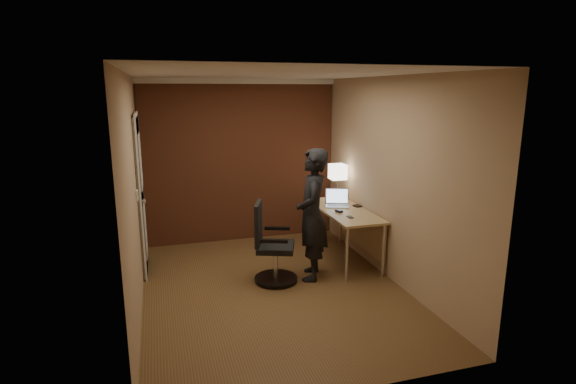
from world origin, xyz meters
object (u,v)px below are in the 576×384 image
object	(u,v)px
desk	(349,218)
desk_lamp	(338,172)
person	(312,215)
wallet	(357,206)
office_chair	(271,248)
laptop	(337,201)
mouse	(339,211)
phone	(350,217)

from	to	relation	value
desk	desk_lamp	world-z (taller)	desk_lamp
desk	person	xyz separation A→B (m)	(-0.69, -0.45, 0.22)
wallet	office_chair	distance (m)	1.51
laptop	wallet	world-z (taller)	laptop
desk	mouse	size ratio (longest dim) A/B	15.00
desk_lamp	office_chair	bearing A→B (deg)	-142.66
office_chair	phone	bearing A→B (deg)	2.11
laptop	mouse	size ratio (longest dim) A/B	3.96
office_chair	mouse	bearing A→B (deg)	16.93
phone	desk_lamp	bearing A→B (deg)	77.40
desk	laptop	distance (m)	0.31
wallet	person	distance (m)	1.02
laptop	person	size ratio (longest dim) A/B	0.24
desk_lamp	person	world-z (taller)	person
desk_lamp	person	bearing A→B (deg)	-126.85
desk_lamp	wallet	xyz separation A→B (m)	(0.12, -0.46, -0.41)
laptop	wallet	size ratio (longest dim) A/B	3.60
phone	person	xyz separation A→B (m)	(-0.54, -0.06, 0.09)
wallet	person	xyz separation A→B (m)	(-0.86, -0.53, 0.08)
mouse	wallet	bearing A→B (deg)	10.61
desk_lamp	person	size ratio (longest dim) A/B	0.32
wallet	phone	bearing A→B (deg)	-124.41
mouse	office_chair	xyz separation A→B (m)	(-1.03, -0.31, -0.31)
office_chair	wallet	bearing A→B (deg)	20.20
desk_lamp	phone	bearing A→B (deg)	-102.49
desk_lamp	mouse	bearing A→B (deg)	-110.34
desk	mouse	xyz separation A→B (m)	(-0.19, -0.11, 0.14)
phone	person	bearing A→B (deg)	-173.68
person	wallet	bearing A→B (deg)	141.44
desk_lamp	laptop	xyz separation A→B (m)	(-0.13, -0.31, -0.35)
phone	laptop	bearing A→B (deg)	83.04
desk_lamp	person	distance (m)	1.28
mouse	desk	bearing A→B (deg)	11.81
desk_lamp	desk	bearing A→B (deg)	-95.30
laptop	office_chair	distance (m)	1.37
desk	desk_lamp	size ratio (longest dim) A/B	2.80
desk_lamp	office_chair	distance (m)	1.75
laptop	office_chair	bearing A→B (deg)	-149.94
office_chair	person	bearing A→B (deg)	-2.29
desk	mouse	distance (m)	0.27
wallet	mouse	bearing A→B (deg)	-151.24
wallet	office_chair	world-z (taller)	office_chair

